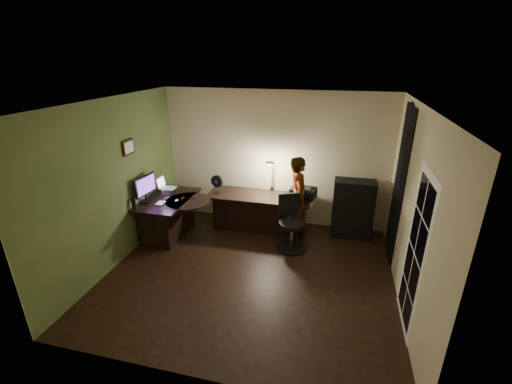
% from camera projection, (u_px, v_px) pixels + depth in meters
% --- Properties ---
extents(floor, '(4.50, 4.00, 0.01)m').
position_uv_depth(floor, '(250.00, 274.00, 5.54)').
color(floor, black).
rests_on(floor, ground).
extents(ceiling, '(4.50, 4.00, 0.01)m').
position_uv_depth(ceiling, '(248.00, 103.00, 4.53)').
color(ceiling, silver).
rests_on(ceiling, floor).
extents(wall_back, '(4.50, 0.01, 2.70)m').
position_uv_depth(wall_back, '(275.00, 159.00, 6.84)').
color(wall_back, '#C3B68B').
rests_on(wall_back, floor).
extents(wall_front, '(4.50, 0.01, 2.70)m').
position_uv_depth(wall_front, '(195.00, 277.00, 3.23)').
color(wall_front, '#C3B68B').
rests_on(wall_front, floor).
extents(wall_left, '(0.01, 4.00, 2.70)m').
position_uv_depth(wall_left, '(114.00, 184.00, 5.53)').
color(wall_left, '#C3B68B').
rests_on(wall_left, floor).
extents(wall_right, '(0.01, 4.00, 2.70)m').
position_uv_depth(wall_right, '(413.00, 212.00, 4.54)').
color(wall_right, '#C3B68B').
rests_on(wall_right, floor).
extents(green_wall_overlay, '(0.00, 4.00, 2.70)m').
position_uv_depth(green_wall_overlay, '(115.00, 184.00, 5.53)').
color(green_wall_overlay, '#4A5D2D').
rests_on(green_wall_overlay, floor).
extents(arched_doorway, '(0.01, 0.90, 2.60)m').
position_uv_depth(arched_doorway, '(399.00, 186.00, 5.60)').
color(arched_doorway, black).
rests_on(arched_doorway, floor).
extents(french_door, '(0.02, 0.92, 2.10)m').
position_uv_depth(french_door, '(415.00, 253.00, 4.16)').
color(french_door, white).
rests_on(french_door, floor).
extents(framed_picture, '(0.04, 0.30, 0.25)m').
position_uv_depth(framed_picture, '(128.00, 147.00, 5.75)').
color(framed_picture, black).
rests_on(framed_picture, wall_left).
extents(desk_left, '(0.84, 1.35, 0.78)m').
position_uv_depth(desk_left, '(169.00, 217.00, 6.59)').
color(desk_left, black).
rests_on(desk_left, floor).
extents(desk_right, '(2.01, 0.71, 0.75)m').
position_uv_depth(desk_right, '(259.00, 213.00, 6.79)').
color(desk_right, black).
rests_on(desk_right, floor).
extents(cabinet, '(0.76, 0.38, 1.14)m').
position_uv_depth(cabinet, '(353.00, 209.00, 6.50)').
color(cabinet, black).
rests_on(cabinet, floor).
extents(laptop_stand, '(0.31, 0.29, 0.10)m').
position_uv_depth(laptop_stand, '(168.00, 191.00, 6.63)').
color(laptop_stand, silver).
rests_on(laptop_stand, desk_left).
extents(laptop, '(0.30, 0.28, 0.21)m').
position_uv_depth(laptop, '(168.00, 183.00, 6.57)').
color(laptop, silver).
rests_on(laptop, laptop_stand).
extents(monitor, '(0.17, 0.56, 0.36)m').
position_uv_depth(monitor, '(145.00, 192.00, 6.22)').
color(monitor, black).
rests_on(monitor, desk_left).
extents(mouse, '(0.08, 0.10, 0.03)m').
position_uv_depth(mouse, '(177.00, 200.00, 6.28)').
color(mouse, silver).
rests_on(mouse, desk_left).
extents(phone, '(0.07, 0.13, 0.01)m').
position_uv_depth(phone, '(183.00, 198.00, 6.42)').
color(phone, black).
rests_on(phone, desk_left).
extents(pen, '(0.03, 0.15, 0.01)m').
position_uv_depth(pen, '(196.00, 198.00, 6.41)').
color(pen, black).
rests_on(pen, desk_left).
extents(speaker, '(0.09, 0.09, 0.20)m').
position_uv_depth(speaker, '(134.00, 203.00, 5.96)').
color(speaker, black).
rests_on(speaker, desk_left).
extents(notepad, '(0.14, 0.19, 0.01)m').
position_uv_depth(notepad, '(160.00, 203.00, 6.20)').
color(notepad, silver).
rests_on(notepad, desk_left).
extents(desk_fan, '(0.26, 0.17, 0.37)m').
position_uv_depth(desk_fan, '(217.00, 184.00, 6.70)').
color(desk_fan, black).
rests_on(desk_fan, desk_right).
extents(headphones, '(0.18, 0.08, 0.09)m').
position_uv_depth(headphones, '(293.00, 199.00, 6.36)').
color(headphones, navy).
rests_on(headphones, desk_right).
extents(printer, '(0.52, 0.43, 0.20)m').
position_uv_depth(printer, '(303.00, 192.00, 6.52)').
color(printer, black).
rests_on(printer, desk_right).
extents(desk_lamp, '(0.23, 0.35, 0.71)m').
position_uv_depth(desk_lamp, '(272.00, 173.00, 6.78)').
color(desk_lamp, black).
rests_on(desk_lamp, desk_right).
extents(office_chair, '(0.74, 0.74, 1.00)m').
position_uv_depth(office_chair, '(292.00, 224.00, 6.08)').
color(office_chair, black).
rests_on(office_chair, floor).
extents(person, '(0.55, 0.67, 1.61)m').
position_uv_depth(person, '(298.00, 199.00, 6.36)').
color(person, '#D8A88C').
rests_on(person, floor).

